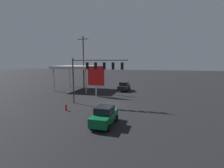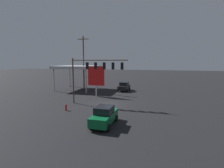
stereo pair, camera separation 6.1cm
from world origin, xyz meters
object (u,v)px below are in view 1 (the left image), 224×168
Objects in this scene: utility_pole at (83,63)px; fire_hydrant at (66,107)px; price_sign at (96,76)px; sedan_far at (104,116)px; traffic_signal_assembly at (95,69)px; sedan_waiting at (124,86)px.

fire_hydrant is (-3.76, 14.49, -5.64)m from utility_pole.
price_sign is 15.20m from sedan_far.
utility_pole is at bearing -75.46° from fire_hydrant.
fire_hydrant is at bearing 55.94° from traffic_signal_assembly.
fire_hydrant is at bearing -11.52° from sedan_waiting.
utility_pole is (6.48, -10.47, 0.76)m from traffic_signal_assembly.
utility_pole is at bearing -70.20° from sedan_waiting.
sedan_far is 7.39m from fire_hydrant.
price_sign is 1.23× the size of sedan_waiting.
traffic_signal_assembly is 1.91× the size of sedan_far.
sedan_far reaches higher than fire_hydrant.
utility_pole is 2.10× the size of price_sign.
price_sign is (-4.35, 4.35, -2.44)m from utility_pole.
traffic_signal_assembly is at bearing 121.73° from utility_pole.
price_sign reaches higher than sedan_far.
fire_hydrant is at bearing -118.42° from sedan_far.
sedan_far is at bearing 150.36° from fire_hydrant.
traffic_signal_assembly is 0.73× the size of utility_pole.
sedan_waiting is at bearing -173.68° from sedan_far.
fire_hydrant is at bearing 86.65° from price_sign.
fire_hydrant is (4.57, 16.91, -0.51)m from sedan_waiting.
sedan_waiting is 5.12× the size of fire_hydrant.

